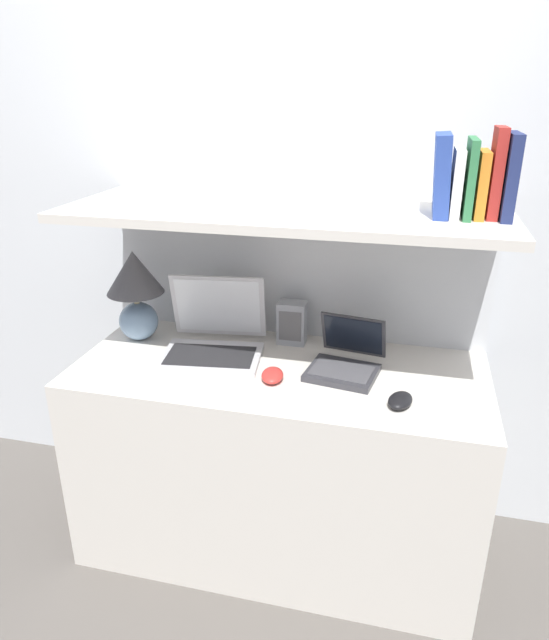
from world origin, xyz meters
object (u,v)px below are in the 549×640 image
(book_green, at_px, (469,178))
(book_blue, at_px, (442,175))
(book_navy, at_px, (509,176))
(router_box, at_px, (291,323))
(computer_mouse, at_px, (273,375))
(book_red, at_px, (496,173))
(table_lamp, at_px, (135,287))
(laptop_small, at_px, (346,361))
(second_mouse, at_px, (400,400))
(book_white, at_px, (456,183))
(book_orange, at_px, (481,184))
(laptop_large, at_px, (214,339))

(book_green, height_order, book_blue, book_blue)
(book_navy, bearing_deg, router_box, 167.32)
(computer_mouse, relative_size, book_red, 0.47)
(table_lamp, bearing_deg, laptop_small, -5.87)
(second_mouse, distance_m, book_white, 0.64)
(computer_mouse, xyz_separation_m, book_red, (0.60, 0.15, 0.62))
(book_green, relative_size, book_white, 1.15)
(book_red, bearing_deg, book_orange, -180.00)
(book_red, relative_size, book_green, 1.14)
(router_box, relative_size, book_red, 0.64)
(laptop_small, height_order, book_red, book_red)
(book_navy, relative_size, book_orange, 1.26)
(computer_mouse, distance_m, book_navy, 0.89)
(second_mouse, height_order, router_box, router_box)
(book_green, distance_m, book_white, 0.04)
(book_white, bearing_deg, book_navy, 0.00)
(laptop_small, distance_m, book_red, 0.71)
(laptop_small, relative_size, second_mouse, 2.32)
(book_orange, height_order, book_white, book_white)
(book_orange, bearing_deg, book_green, 180.00)
(computer_mouse, bearing_deg, book_navy, 13.40)
(book_navy, relative_size, book_white, 1.23)
(book_green, bearing_deg, laptop_small, -173.99)
(book_orange, distance_m, book_white, 0.07)
(laptop_large, distance_m, computer_mouse, 0.28)
(second_mouse, bearing_deg, book_blue, 75.28)
(laptop_large, relative_size, computer_mouse, 3.22)
(laptop_small, distance_m, book_orange, 0.67)
(computer_mouse, xyz_separation_m, book_green, (0.53, 0.15, 0.61))
(book_orange, bearing_deg, second_mouse, -127.51)
(laptop_small, bearing_deg, book_red, 4.95)
(book_red, height_order, book_blue, book_red)
(second_mouse, xyz_separation_m, book_red, (0.20, 0.21, 0.62))
(table_lamp, xyz_separation_m, router_box, (0.55, 0.10, -0.12))
(laptop_large, distance_m, book_white, 0.92)
(book_navy, bearing_deg, laptop_small, -175.46)
(book_navy, bearing_deg, book_blue, 180.00)
(computer_mouse, distance_m, book_orange, 0.83)
(book_navy, height_order, book_green, book_navy)
(router_box, xyz_separation_m, book_red, (0.60, -0.14, 0.56))
(book_green, relative_size, book_blue, 0.94)
(book_navy, bearing_deg, book_orange, 180.00)
(second_mouse, height_order, book_orange, book_orange)
(book_white, bearing_deg, book_red, 0.00)
(computer_mouse, relative_size, book_green, 0.54)
(laptop_large, height_order, laptop_small, laptop_large)
(book_red, distance_m, book_blue, 0.14)
(book_blue, bearing_deg, book_white, 0.00)
(laptop_small, xyz_separation_m, book_navy, (0.42, 0.03, 0.60))
(laptop_large, relative_size, book_navy, 1.60)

